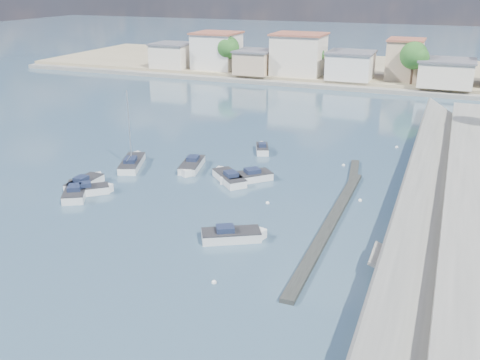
# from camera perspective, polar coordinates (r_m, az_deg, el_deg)

# --- Properties ---
(ground) EXTENTS (400.00, 400.00, 0.00)m
(ground) POSITION_cam_1_polar(r_m,az_deg,el_deg) (76.41, 9.41, 5.10)
(ground) COLOR #345368
(ground) RESTS_ON ground
(seawall_walkway) EXTENTS (5.00, 90.00, 1.80)m
(seawall_walkway) POSITION_cam_1_polar(r_m,az_deg,el_deg) (49.15, 23.65, -4.24)
(seawall_walkway) COLOR slate
(seawall_walkway) RESTS_ON ground
(breakwater) EXTENTS (2.00, 31.02, 0.35)m
(breakwater) POSITION_cam_1_polar(r_m,az_deg,el_deg) (49.76, 10.17, -3.35)
(breakwater) COLOR black
(breakwater) RESTS_ON ground
(far_shore_land) EXTENTS (160.00, 40.00, 1.40)m
(far_shore_land) POSITION_cam_1_polar(r_m,az_deg,el_deg) (126.55, 14.77, 11.17)
(far_shore_land) COLOR gray
(far_shore_land) RESTS_ON ground
(far_shore_quay) EXTENTS (160.00, 2.50, 0.80)m
(far_shore_quay) POSITION_cam_1_polar(r_m,az_deg,el_deg) (106.09, 13.19, 9.41)
(far_shore_quay) COLOR slate
(far_shore_quay) RESTS_ON ground
(far_town) EXTENTS (113.01, 12.80, 8.35)m
(far_town) POSITION_cam_1_polar(r_m,az_deg,el_deg) (110.18, 19.50, 11.58)
(far_town) COLOR beige
(far_town) RESTS_ON far_shore_land
(shore_trees) EXTENTS (74.56, 38.32, 7.92)m
(shore_trees) POSITION_cam_1_polar(r_m,az_deg,el_deg) (101.42, 17.94, 11.81)
(shore_trees) COLOR #38281E
(shore_trees) RESTS_ON ground
(motorboat_a) EXTENTS (4.30, 5.49, 1.48)m
(motorboat_a) POSITION_cam_1_polar(r_m,az_deg,el_deg) (55.58, -17.06, -1.12)
(motorboat_a) COLOR silver
(motorboat_a) RESTS_ON ground
(motorboat_b) EXTENTS (3.84, 3.58, 1.48)m
(motorboat_b) POSITION_cam_1_polar(r_m,az_deg,el_deg) (55.37, -15.52, -1.04)
(motorboat_b) COLOR silver
(motorboat_b) RESTS_ON ground
(motorboat_c) EXTENTS (4.93, 4.90, 1.48)m
(motorboat_c) POSITION_cam_1_polar(r_m,az_deg,el_deg) (56.72, -1.26, 0.27)
(motorboat_c) COLOR silver
(motorboat_c) RESTS_ON ground
(motorboat_d) EXTENTS (5.09, 5.04, 1.48)m
(motorboat_d) POSITION_cam_1_polar(r_m,az_deg,el_deg) (56.70, 0.59, 0.26)
(motorboat_d) COLOR silver
(motorboat_d) RESTS_ON ground
(motorboat_e) EXTENTS (1.88, 5.00, 1.48)m
(motorboat_e) POSITION_cam_1_polar(r_m,az_deg,el_deg) (57.55, -16.10, -0.27)
(motorboat_e) COLOR silver
(motorboat_e) RESTS_ON ground
(motorboat_f) EXTENTS (2.65, 3.95, 1.48)m
(motorboat_f) POSITION_cam_1_polar(r_m,az_deg,el_deg) (66.46, 2.38, 3.35)
(motorboat_f) COLOR silver
(motorboat_f) RESTS_ON ground
(motorboat_g) EXTENTS (3.06, 5.86, 1.48)m
(motorboat_g) POSITION_cam_1_polar(r_m,az_deg,el_deg) (60.47, -5.21, 1.50)
(motorboat_g) COLOR silver
(motorboat_g) RESTS_ON ground
(motorboat_h) EXTENTS (5.19, 4.01, 1.48)m
(motorboat_h) POSITION_cam_1_polar(r_m,az_deg,el_deg) (44.14, -0.61, -5.94)
(motorboat_h) COLOR silver
(motorboat_h) RESTS_ON ground
(sailboat) EXTENTS (4.02, 6.56, 9.00)m
(sailboat) POSITION_cam_1_polar(r_m,az_deg,el_deg) (62.49, -11.40, 1.84)
(sailboat) COLOR silver
(sailboat) RESTS_ON ground
(mooring_buoys) EXTENTS (13.00, 38.52, 0.36)m
(mooring_buoys) POSITION_cam_1_polar(r_m,az_deg,el_deg) (52.66, 10.25, -2.12)
(mooring_buoys) COLOR white
(mooring_buoys) RESTS_ON ground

